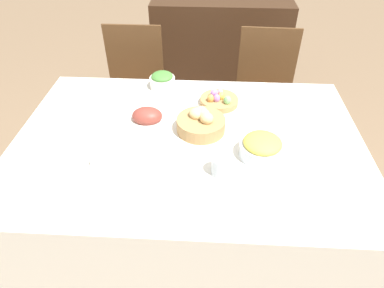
% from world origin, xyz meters
% --- Properties ---
extents(ground_plane, '(12.00, 12.00, 0.00)m').
position_xyz_m(ground_plane, '(0.00, 0.00, 0.00)').
color(ground_plane, '#7F664C').
extents(dining_table, '(1.71, 1.18, 0.74)m').
position_xyz_m(dining_table, '(0.00, 0.00, 0.37)').
color(dining_table, silver).
rests_on(dining_table, ground).
extents(chair_far_right, '(0.44, 0.44, 0.92)m').
position_xyz_m(chair_far_right, '(0.51, 0.91, 0.49)').
color(chair_far_right, brown).
rests_on(chair_far_right, ground).
extents(chair_far_left, '(0.42, 0.42, 0.92)m').
position_xyz_m(chair_far_left, '(-0.47, 0.91, 0.49)').
color(chair_far_left, brown).
rests_on(chair_far_left, ground).
extents(sideboard, '(1.23, 0.44, 0.89)m').
position_xyz_m(sideboard, '(0.18, 1.77, 0.44)').
color(sideboard, '#3D2616').
rests_on(sideboard, ground).
extents(bread_basket, '(0.24, 0.24, 0.12)m').
position_xyz_m(bread_basket, '(0.06, 0.08, 0.78)').
color(bread_basket, '#AD8451').
rests_on(bread_basket, dining_table).
extents(egg_basket, '(0.21, 0.21, 0.08)m').
position_xyz_m(egg_basket, '(0.15, 0.33, 0.77)').
color(egg_basket, '#AD8451').
rests_on(egg_basket, dining_table).
extents(ham_platter, '(0.24, 0.17, 0.09)m').
position_xyz_m(ham_platter, '(-0.22, 0.14, 0.77)').
color(ham_platter, silver).
rests_on(ham_platter, dining_table).
extents(green_salad_bowl, '(0.15, 0.15, 0.10)m').
position_xyz_m(green_salad_bowl, '(-0.19, 0.49, 0.79)').
color(green_salad_bowl, silver).
rests_on(green_salad_bowl, dining_table).
extents(pineapple_bowl, '(0.21, 0.21, 0.10)m').
position_xyz_m(pineapple_bowl, '(0.34, -0.10, 0.79)').
color(pineapple_bowl, silver).
rests_on(pineapple_bowl, dining_table).
extents(dinner_plate, '(0.24, 0.24, 0.01)m').
position_xyz_m(dinner_plate, '(-0.10, -0.39, 0.74)').
color(dinner_plate, silver).
rests_on(dinner_plate, dining_table).
extents(fork, '(0.01, 0.18, 0.00)m').
position_xyz_m(fork, '(-0.25, -0.39, 0.74)').
color(fork, silver).
rests_on(fork, dining_table).
extents(knife, '(0.01, 0.18, 0.00)m').
position_xyz_m(knife, '(0.05, -0.39, 0.74)').
color(knife, silver).
rests_on(knife, dining_table).
extents(spoon, '(0.01, 0.18, 0.00)m').
position_xyz_m(spoon, '(0.08, -0.39, 0.74)').
color(spoon, silver).
rests_on(spoon, dining_table).
extents(drinking_cup, '(0.08, 0.08, 0.09)m').
position_xyz_m(drinking_cup, '(0.16, -0.23, 0.78)').
color(drinking_cup, silver).
rests_on(drinking_cup, dining_table).
extents(butter_dish, '(0.13, 0.08, 0.03)m').
position_xyz_m(butter_dish, '(-0.36, -0.18, 0.76)').
color(butter_dish, silver).
rests_on(butter_dish, dining_table).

